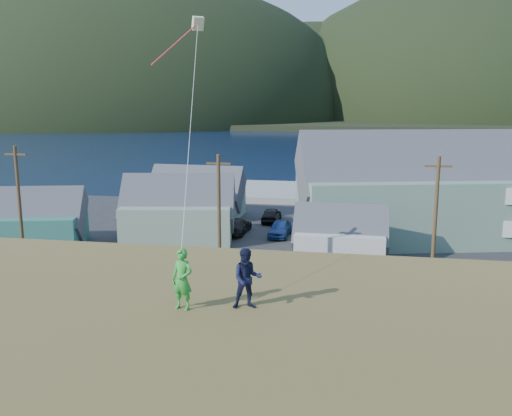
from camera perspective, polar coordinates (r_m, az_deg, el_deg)
The scene contains 16 objects.
ground at distance 37.03m, azimuth -0.44°, elevation -9.64°, with size 900.00×900.00×0.00m, color #0A1638.
grass_strip at distance 35.18m, azimuth -1.03°, elevation -10.71°, with size 110.00×8.00×0.10m, color #4C3D19.
waterfront_lot at distance 53.05m, azimuth 2.86°, elevation -3.07°, with size 72.00×36.00×0.12m, color #28282B.
wharf at distance 76.10m, azimuth 0.51°, elevation 1.66°, with size 26.00×14.00×0.90m, color gray.
far_shore at distance 364.27m, azimuth 9.03°, elevation 9.28°, with size 900.00×320.00×2.00m, color black.
far_hills at distance 314.96m, azimuth 15.42°, elevation 8.90°, with size 760.00×265.00×143.00m.
lodge at distance 56.27m, azimuth 22.15°, elevation 1.73°, with size 35.83×17.45×12.15m.
shed_teal at distance 53.37m, azimuth -21.09°, elevation -1.17°, with size 9.23×7.40×6.40m.
shed_palegreen_near at distance 52.20m, azimuth -7.79°, elevation -0.34°, with size 11.07×7.99×7.40m.
shed_white at distance 45.02m, azimuth 8.42°, elevation -2.94°, with size 7.31×4.89×5.79m.
shed_palegreen_far at distance 62.24m, azimuth -5.98°, elevation 1.44°, with size 10.35×6.15×6.82m.
utility_poles at distance 37.57m, azimuth -4.18°, elevation -1.59°, with size 28.13×0.24×9.68m.
parked_cars at distance 58.25m, azimuth -5.00°, elevation -0.98°, with size 17.41×11.38×1.54m.
kite_flyer_green at distance 16.43m, azimuth -7.38°, elevation -7.10°, with size 0.65×0.43×1.78m, color green.
kite_flyer_navy at distance 16.38m, azimuth -0.89°, elevation -7.08°, with size 0.86×0.67×1.77m, color #131734.
kite_rig at distance 24.92m, azimuth -6.19°, elevation 17.33°, with size 1.63×4.99×11.97m.
Camera 1 is at (6.21, -34.01, 13.26)m, focal length 40.00 mm.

